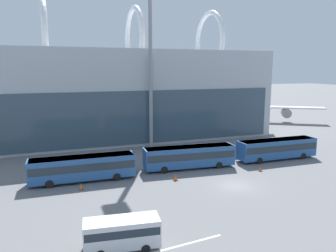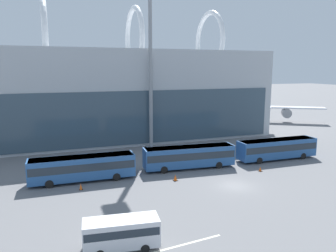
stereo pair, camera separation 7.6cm
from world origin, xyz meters
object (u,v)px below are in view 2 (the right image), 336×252
object	(u,v)px
shuttle_bus_2	(277,148)
traffic_cone_1	(260,169)
service_van_foreground	(121,232)
floodlight_mast	(150,42)
airliner_at_gate_far	(69,108)
airliner_parked_remote	(240,103)
shuttle_bus_1	(189,156)
traffic_cone_2	(175,178)
shuttle_bus_0	(83,167)
traffic_cone_0	(81,186)

from	to	relation	value
shuttle_bus_2	traffic_cone_1	distance (m)	7.60
service_van_foreground	floodlight_mast	distance (m)	38.63
airliner_at_gate_far	airliner_parked_remote	bearing A→B (deg)	90.25
shuttle_bus_1	traffic_cone_1	bearing A→B (deg)	-23.45
shuttle_bus_2	traffic_cone_2	world-z (taller)	shuttle_bus_2
service_van_foreground	traffic_cone_1	xyz separation A→B (m)	(22.50, 12.99, -1.15)
shuttle_bus_0	floodlight_mast	size ratio (longest dim) A/B	0.43
traffic_cone_2	shuttle_bus_2	bearing A→B (deg)	11.33
airliner_parked_remote	traffic_cone_0	world-z (taller)	airliner_parked_remote
service_van_foreground	traffic_cone_1	size ratio (longest dim) A/B	9.61
airliner_parked_remote	shuttle_bus_2	bearing A→B (deg)	-171.27
traffic_cone_0	airliner_parked_remote	bearing A→B (deg)	40.03
airliner_at_gate_far	shuttle_bus_0	world-z (taller)	airliner_at_gate_far
shuttle_bus_0	shuttle_bus_2	size ratio (longest dim) A/B	1.00
traffic_cone_0	shuttle_bus_0	bearing A→B (deg)	79.05
shuttle_bus_0	traffic_cone_2	size ratio (longest dim) A/B	16.30
shuttle_bus_0	service_van_foreground	xyz separation A→B (m)	(1.17, -17.47, -0.43)
airliner_parked_remote	floodlight_mast	size ratio (longest dim) A/B	1.23
traffic_cone_0	shuttle_bus_1	bearing A→B (deg)	12.07
shuttle_bus_0	floodlight_mast	bearing A→B (deg)	48.65
traffic_cone_2	traffic_cone_1	bearing A→B (deg)	-2.32
traffic_cone_0	airliner_at_gate_far	bearing A→B (deg)	87.92
traffic_cone_0	traffic_cone_1	size ratio (longest dim) A/B	1.28
airliner_parked_remote	traffic_cone_0	bearing A→B (deg)	163.01
shuttle_bus_2	traffic_cone_1	xyz separation A→B (m)	(-6.09, -4.25, -1.58)
shuttle_bus_2	shuttle_bus_0	bearing A→B (deg)	-179.22
shuttle_bus_0	shuttle_bus_2	bearing A→B (deg)	1.13
airliner_at_gate_far	traffic_cone_2	size ratio (longest dim) A/B	50.40
shuttle_bus_0	traffic_cone_1	bearing A→B (deg)	-9.14
floodlight_mast	shuttle_bus_0	bearing A→B (deg)	-132.90
airliner_parked_remote	traffic_cone_1	xyz separation A→B (m)	(-22.52, -40.71, -4.58)
airliner_parked_remote	shuttle_bus_0	distance (m)	58.79
floodlight_mast	traffic_cone_2	bearing A→B (deg)	-97.96
shuttle_bus_1	traffic_cone_0	xyz separation A→B (m)	(-15.48, -3.31, -1.49)
airliner_parked_remote	service_van_foreground	xyz separation A→B (m)	(-45.02, -53.71, -3.44)
service_van_foreground	shuttle_bus_1	bearing A→B (deg)	59.38
traffic_cone_1	airliner_at_gate_far	bearing A→B (deg)	116.90
shuttle_bus_1	traffic_cone_1	xyz separation A→B (m)	(8.79, -4.72, -1.58)
traffic_cone_2	shuttle_bus_0	bearing A→B (deg)	160.34
shuttle_bus_1	traffic_cone_0	bearing A→B (deg)	-163.14
airliner_parked_remote	shuttle_bus_0	xyz separation A→B (m)	(-46.20, -36.24, -3.00)
traffic_cone_1	traffic_cone_0	bearing A→B (deg)	176.67
floodlight_mast	traffic_cone_0	xyz separation A→B (m)	(-14.31, -17.82, -18.28)
airliner_parked_remote	floodlight_mast	distance (m)	41.31
shuttle_bus_1	shuttle_bus_2	xyz separation A→B (m)	(14.89, -0.47, 0.00)
traffic_cone_2	service_van_foreground	bearing A→B (deg)	-126.30
airliner_parked_remote	service_van_foreground	world-z (taller)	airliner_parked_remote
floodlight_mast	traffic_cone_1	world-z (taller)	floodlight_mast
airliner_parked_remote	service_van_foreground	size ratio (longest dim) A/B	6.17
shuttle_bus_0	traffic_cone_2	bearing A→B (deg)	-18.10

